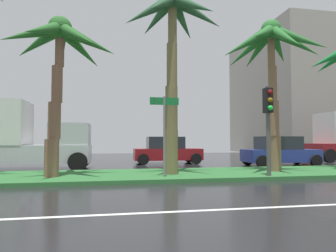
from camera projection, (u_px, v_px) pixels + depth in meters
The scene contains 12 objects.
ground_plane at pixel (122, 176), 13.02m from camera, with size 90.00×42.00×0.10m, color black.
near_lane_divider_stripe at pixel (133, 214), 6.15m from camera, with size 81.00×0.14×0.01m, color white.
median_strip at pixel (123, 176), 12.04m from camera, with size 85.50×4.00×0.15m, color #2D6B33.
palm_tree_centre_left at pixel (60, 51), 11.46m from camera, with size 4.22×4.35×6.12m.
palm_tree_centre at pixel (173, 32), 12.39m from camera, with size 4.34×4.06×7.68m.
palm_tree_centre_right at pixel (272, 51), 13.32m from camera, with size 4.72×4.61×6.72m.
traffic_signal_median_right at pixel (268, 114), 11.49m from camera, with size 0.28×0.43×3.44m.
street_name_sign at pixel (164, 125), 11.19m from camera, with size 1.10×0.08×3.00m.
box_truck_lead at pixel (24, 139), 15.08m from camera, with size 6.40×2.64×3.46m.
car_in_traffic_leading at pixel (167, 151), 19.28m from camera, with size 4.30×2.02×1.72m.
car_in_traffic_second at pixel (280, 152), 17.52m from camera, with size 4.30×2.02×1.72m.
building_far_right at pixel (309, 95), 35.72m from camera, with size 14.10×14.57×13.74m.
Camera 1 is at (-0.43, -4.25, 1.52)m, focal length 32.00 mm.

